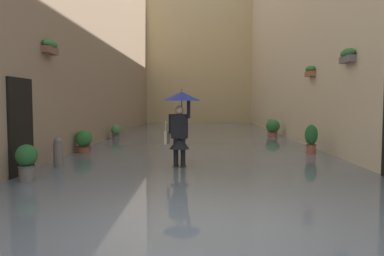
{
  "coord_description": "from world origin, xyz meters",
  "views": [
    {
      "loc": [
        0.07,
        4.89,
        1.68
      ],
      "look_at": [
        0.21,
        -4.23,
        1.06
      ],
      "focal_mm": 35.94,
      "sensor_mm": 36.0,
      "label": 1
    }
  ],
  "objects": [
    {
      "name": "ground_plane",
      "position": [
        0.0,
        -12.13,
        0.0
      ],
      "size": [
        60.67,
        60.67,
        0.0
      ],
      "primitive_type": "plane",
      "color": "slate"
    },
    {
      "name": "building_facade_right",
      "position": [
        4.87,
        -12.13,
        4.94
      ],
      "size": [
        2.04,
        28.27,
        9.88
      ],
      "color": "gray",
      "rests_on": "ground_plane"
    },
    {
      "name": "potted_plant_far_right",
      "position": [
        3.68,
        -7.14,
        0.42
      ],
      "size": [
        0.52,
        0.52,
        0.79
      ],
      "color": "brown",
      "rests_on": "ground_plane"
    },
    {
      "name": "potted_plant_mid_right",
      "position": [
        3.62,
        -11.61,
        0.37
      ],
      "size": [
        0.39,
        0.39,
        0.7
      ],
      "color": "#66605B",
      "rests_on": "ground_plane"
    },
    {
      "name": "potted_plant_mid_left",
      "position": [
        -3.64,
        -14.75,
        0.42
      ],
      "size": [
        0.37,
        0.37,
        0.79
      ],
      "color": "brown",
      "rests_on": "ground_plane"
    },
    {
      "name": "building_facade_far",
      "position": [
        0.0,
        -25.17,
        5.28
      ],
      "size": [
        11.54,
        1.8,
        10.55
      ],
      "primitive_type": "cube",
      "color": "tan",
      "rests_on": "ground_plane"
    },
    {
      "name": "potted_plant_near_left",
      "position": [
        -3.43,
        -6.94,
        0.54
      ],
      "size": [
        0.39,
        0.39,
        0.98
      ],
      "color": "#9E563D",
      "rests_on": "ground_plane"
    },
    {
      "name": "person_wading",
      "position": [
        0.49,
        -4.47,
        1.35
      ],
      "size": [
        0.93,
        0.93,
        2.0
      ],
      "color": "#2D2319",
      "rests_on": "ground_plane"
    },
    {
      "name": "building_facade_left",
      "position": [
        -4.87,
        -12.13,
        5.43
      ],
      "size": [
        2.04,
        28.27,
        10.87
      ],
      "color": "beige",
      "rests_on": "ground_plane"
    },
    {
      "name": "flood_water",
      "position": [
        0.0,
        -12.13,
        0.04
      ],
      "size": [
        8.74,
        30.27,
        0.08
      ],
      "primitive_type": "cube",
      "color": "slate",
      "rests_on": "ground_plane"
    },
    {
      "name": "potted_plant_near_right",
      "position": [
        3.53,
        -2.76,
        0.47
      ],
      "size": [
        0.43,
        0.43,
        0.82
      ],
      "color": "#66605B",
      "rests_on": "ground_plane"
    },
    {
      "name": "mooring_bollard",
      "position": [
        3.52,
        -4.46,
        0.41
      ],
      "size": [
        0.22,
        0.22,
        0.81
      ],
      "color": "slate",
      "rests_on": "ground_plane"
    },
    {
      "name": "potted_plant_far_left",
      "position": [
        -3.44,
        -13.04,
        0.48
      ],
      "size": [
        0.65,
        0.65,
        0.85
      ],
      "color": "#9E563D",
      "rests_on": "ground_plane"
    }
  ]
}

